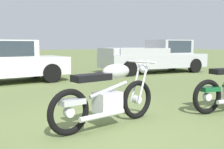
# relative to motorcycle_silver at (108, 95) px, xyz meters

# --- Properties ---
(ground_plane) EXTENTS (120.00, 120.00, 0.00)m
(ground_plane) POSITION_rel_motorcycle_silver_xyz_m (-0.11, -0.13, -0.49)
(ground_plane) COLOR olive
(motorcycle_silver) EXTENTS (2.02, 0.67, 1.02)m
(motorcycle_silver) POSITION_rel_motorcycle_silver_xyz_m (0.00, 0.00, 0.00)
(motorcycle_silver) COLOR black
(motorcycle_silver) RESTS_ON ground
(car_white) EXTENTS (4.20, 1.91, 1.43)m
(car_white) POSITION_rel_motorcycle_silver_xyz_m (-0.42, 5.93, 0.31)
(car_white) COLOR silver
(car_white) RESTS_ON ground
(pickup_truck_silver) EXTENTS (5.03, 2.49, 1.49)m
(pickup_truck_silver) POSITION_rel_motorcycle_silver_xyz_m (6.37, 5.64, 0.26)
(pickup_truck_silver) COLOR #B2B5BA
(pickup_truck_silver) RESTS_ON ground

